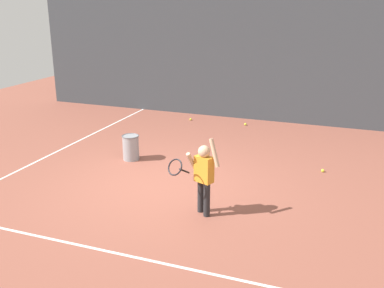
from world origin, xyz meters
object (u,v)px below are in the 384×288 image
(tennis_ball_1, at_px, (323,171))
(tennis_ball_3, at_px, (191,119))
(tennis_ball_2, at_px, (245,124))
(ball_hopper, at_px, (131,147))
(tennis_player, at_px, (203,174))

(tennis_ball_1, relative_size, tennis_ball_3, 1.00)
(tennis_ball_2, relative_size, tennis_ball_3, 1.00)
(tennis_ball_2, distance_m, tennis_ball_3, 1.66)
(ball_hopper, distance_m, tennis_ball_2, 4.06)
(tennis_ball_1, relative_size, tennis_ball_2, 1.00)
(tennis_player, bearing_deg, tennis_ball_3, 133.29)
(tennis_player, xyz_separation_m, tennis_ball_3, (-2.34, 5.59, -0.69))
(tennis_player, height_order, tennis_ball_1, tennis_player)
(tennis_ball_3, bearing_deg, tennis_player, -67.28)
(tennis_ball_1, bearing_deg, ball_hopper, -170.07)
(tennis_ball_2, height_order, tennis_ball_3, same)
(tennis_ball_2, bearing_deg, tennis_player, -83.08)
(tennis_player, height_order, ball_hopper, tennis_player)
(tennis_ball_3, bearing_deg, tennis_ball_1, -35.68)
(tennis_ball_1, bearing_deg, tennis_player, -122.72)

